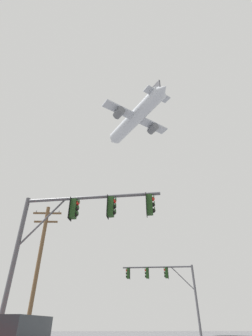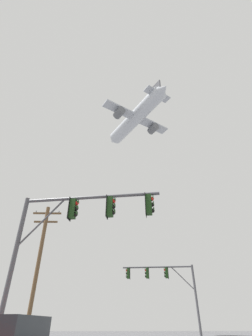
{
  "view_description": "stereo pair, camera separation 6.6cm",
  "coord_description": "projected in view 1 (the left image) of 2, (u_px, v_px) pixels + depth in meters",
  "views": [
    {
      "loc": [
        -1.04,
        -3.08,
        1.38
      ],
      "look_at": [
        -0.46,
        19.92,
        15.94
      ],
      "focal_mm": 26.63,
      "sensor_mm": 36.0,
      "label": 1
    },
    {
      "loc": [
        -0.97,
        -3.08,
        1.38
      ],
      "look_at": [
        -0.46,
        19.92,
        15.94
      ],
      "focal_mm": 26.63,
      "sensor_mm": 36.0,
      "label": 2
    }
  ],
  "objects": [
    {
      "name": "signal_pole_near",
      "position": [
        74.0,
        226.0,
        10.98
      ],
      "size": [
        6.37,
        1.23,
        6.58
      ],
      "color": "#4C4C51",
      "rests_on": "ground"
    },
    {
      "name": "signal_pole_far",
      "position": [
        165.0,
        281.0,
        22.79
      ],
      "size": [
        6.55,
        0.98,
        6.18
      ],
      "color": "#4C4C51",
      "rests_on": "ground"
    },
    {
      "name": "utility_pole",
      "position": [
        38.0,
        265.0,
        17.59
      ],
      "size": [
        2.2,
        0.28,
        9.37
      ],
      "color": "brown",
      "rests_on": "ground"
    },
    {
      "name": "airplane",
      "position": [
        135.0,
        118.0,
        55.56
      ],
      "size": [
        14.92,
        19.33,
        5.78
      ],
      "color": "#B7BCC6"
    }
  ]
}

